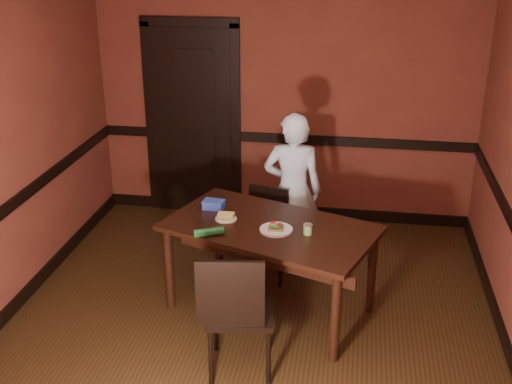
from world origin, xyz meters
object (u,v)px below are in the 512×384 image
(chair_far, at_px, (270,235))
(person, at_px, (293,191))
(sandwich_plate, at_px, (276,229))
(chair_near, at_px, (241,309))
(cheese_saucer, at_px, (226,217))
(food_tub, at_px, (214,205))
(sauce_jar, at_px, (308,229))
(dining_table, at_px, (270,268))

(chair_far, relative_size, person, 0.55)
(sandwich_plate, bearing_deg, chair_near, -102.00)
(cheese_saucer, bearing_deg, food_tub, 126.46)
(chair_near, xyz_separation_m, cheese_saucer, (-0.28, 0.86, 0.30))
(person, xyz_separation_m, cheese_saucer, (-0.46, -0.79, 0.06))
(sandwich_plate, bearing_deg, cheese_saucer, 162.20)
(sauce_jar, bearing_deg, chair_near, -119.97)
(dining_table, xyz_separation_m, chair_near, (-0.10, -0.81, 0.11))
(chair_near, bearing_deg, food_tub, -76.05)
(chair_far, bearing_deg, dining_table, -69.19)
(dining_table, height_order, chair_far, chair_far)
(person, relative_size, sandwich_plate, 5.65)
(sauce_jar, bearing_deg, person, 103.12)
(sauce_jar, bearing_deg, chair_far, 120.37)
(chair_near, relative_size, cheese_saucer, 5.55)
(person, bearing_deg, sauce_jar, 99.44)
(person, distance_m, sandwich_plate, 0.93)
(chair_near, height_order, sandwich_plate, chair_near)
(sandwich_plate, distance_m, sauce_jar, 0.25)
(chair_far, distance_m, cheese_saucer, 0.71)
(chair_near, distance_m, sandwich_plate, 0.80)
(chair_near, distance_m, sauce_jar, 0.88)
(sandwich_plate, relative_size, sauce_jar, 3.09)
(cheese_saucer, distance_m, food_tub, 0.25)
(chair_near, distance_m, cheese_saucer, 0.96)
(dining_table, bearing_deg, chair_far, 118.38)
(chair_near, xyz_separation_m, sandwich_plate, (0.15, 0.73, 0.30))
(dining_table, xyz_separation_m, chair_far, (-0.08, 0.57, 0.02))
(sandwich_plate, bearing_deg, sauce_jar, -4.59)
(chair_far, relative_size, sandwich_plate, 3.09)
(sauce_jar, relative_size, cheese_saucer, 0.48)
(chair_near, bearing_deg, sauce_jar, -127.87)
(sandwich_plate, xyz_separation_m, cheese_saucer, (-0.43, 0.14, 0.00))
(sandwich_plate, bearing_deg, chair_far, 102.18)
(sauce_jar, bearing_deg, dining_table, 161.43)
(cheese_saucer, height_order, food_tub, food_tub)
(person, height_order, cheese_saucer, person)
(person, relative_size, sauce_jar, 17.49)
(dining_table, xyz_separation_m, sauce_jar, (0.31, -0.10, 0.43))
(dining_table, height_order, cheese_saucer, cheese_saucer)
(cheese_saucer, relative_size, food_tub, 0.93)
(chair_near, bearing_deg, dining_table, -104.67)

